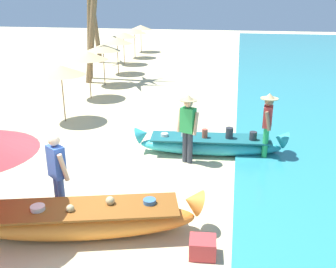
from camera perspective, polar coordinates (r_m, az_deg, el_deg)
The scene contains 14 objects.
ground_plane at distance 7.98m, azimuth -11.64°, elevation -11.48°, with size 80.00×80.00×0.00m, color beige.
boat_orange_foreground at distance 7.22m, azimuth -12.15°, elevation -12.28°, with size 4.28×1.81×0.88m.
boat_cyan_midground at distance 10.48m, azimuth 6.24°, elevation -1.54°, with size 4.12×1.09×0.78m.
person_vendor_hatted at distance 9.66m, azimuth 2.96°, elevation 1.43°, with size 0.59×0.44×1.79m.
person_tourist_customer at distance 7.70m, azimuth -16.02°, elevation -5.18°, with size 0.56×0.49×1.67m.
person_vendor_assistant at distance 10.13m, azimuth 14.44°, elevation 1.72°, with size 0.44×0.57×1.78m.
parasol_row_0 at distance 13.21m, azimuth -15.54°, elevation 9.06°, with size 1.60×1.60×1.91m.
parasol_row_1 at distance 16.05m, azimuth -11.69°, elevation 11.23°, with size 1.60×1.60×1.91m.
parasol_row_2 at distance 18.39m, azimuth -9.58°, elevation 12.46°, with size 1.60×1.60×1.91m.
parasol_row_3 at distance 20.98m, azimuth -7.52°, elevation 13.49°, with size 1.60×1.60×1.91m.
parasol_row_4 at distance 23.82m, azimuth -6.60°, elevation 14.31°, with size 1.60×1.60×1.91m.
parasol_row_5 at distance 26.28m, azimuth -4.98°, elevation 14.91°, with size 1.60×1.60×1.91m.
parasol_row_6 at distance 28.94m, azimuth -4.03°, elevation 15.41°, with size 1.60×1.60×1.91m.
cooler_box at distance 6.70m, azimuth 5.12°, elevation -16.30°, with size 0.44×0.39×0.32m, color #C63838.
Camera 1 is at (2.72, -6.26, 4.14)m, focal length 41.34 mm.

